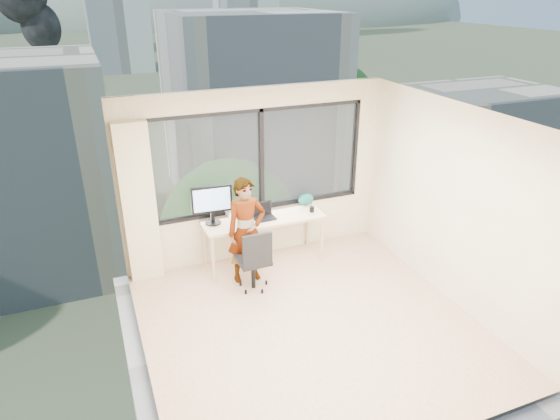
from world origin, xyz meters
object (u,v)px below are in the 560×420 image
monitor (212,205)px  chair (253,258)px  desk (264,240)px  handbag (306,199)px  person (246,231)px  game_console (237,212)px  laptop (264,212)px

monitor → chair: bearing=-59.0°
desk → handbag: 0.92m
monitor → handbag: monitor is taller
person → handbag: 1.28m
chair → game_console: size_ratio=3.12×
person → game_console: (0.05, 0.60, 0.02)m
monitor → handbag: bearing=7.9°
desk → monitor: bearing=173.1°
person → handbag: person is taller
handbag → person: bearing=-139.8°
chair → handbag: size_ratio=3.75×
person → monitor: (-0.36, 0.44, 0.27)m
person → monitor: size_ratio=2.64×
desk → person: (-0.38, -0.35, 0.39)m
chair → handbag: 1.45m
chair → game_console: chair is taller
person → handbag: bearing=24.0°
desk → laptop: laptop is taller
person → game_console: 0.61m
chair → game_console: 0.92m
chair → laptop: laptop is taller
monitor → laptop: bearing=-6.0°
person → monitor: person is taller
person → laptop: bearing=38.1°
person → handbag: size_ratio=6.08×
laptop → handbag: size_ratio=1.32×
chair → game_console: (0.05, 0.86, 0.31)m
desk → handbag: bearing=14.0°
desk → chair: size_ratio=1.90×
desk → laptop: 0.48m
laptop → desk: bearing=87.0°
chair → person: size_ratio=0.62×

